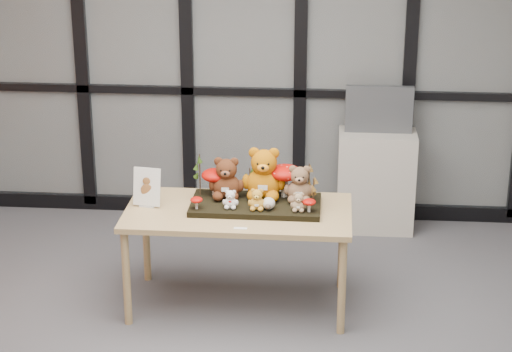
# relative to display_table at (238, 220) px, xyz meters

# --- Properties ---
(room_shell) EXTENTS (5.00, 5.00, 5.00)m
(room_shell) POSITION_rel_display_table_xyz_m (-0.12, -0.88, 1.06)
(room_shell) COLOR beige
(room_shell) RESTS_ON floor
(glass_partition) EXTENTS (4.90, 0.06, 2.78)m
(glass_partition) POSITION_rel_display_table_xyz_m (-0.12, 1.59, 0.80)
(glass_partition) COLOR #2D383F
(glass_partition) RESTS_ON floor
(display_table) EXTENTS (1.47, 0.74, 0.69)m
(display_table) POSITION_rel_display_table_xyz_m (0.00, 0.00, 0.00)
(display_table) COLOR tan
(display_table) RESTS_ON floor
(diorama_tray) EXTENTS (0.85, 0.43, 0.04)m
(diorama_tray) POSITION_rel_display_table_xyz_m (0.11, 0.05, 0.09)
(diorama_tray) COLOR black
(diorama_tray) RESTS_ON display_table
(bear_pooh_yellow) EXTENTS (0.29, 0.26, 0.38)m
(bear_pooh_yellow) POSITION_rel_display_table_xyz_m (0.16, 0.16, 0.29)
(bear_pooh_yellow) COLOR #B76407
(bear_pooh_yellow) RESTS_ON diorama_tray
(bear_brown_medium) EXTENTS (0.23, 0.21, 0.31)m
(bear_brown_medium) POSITION_rel_display_table_xyz_m (-0.09, 0.13, 0.26)
(bear_brown_medium) COLOR #4C2512
(bear_brown_medium) RESTS_ON diorama_tray
(bear_tan_back) EXTENTS (0.20, 0.19, 0.27)m
(bear_tan_back) POSITION_rel_display_table_xyz_m (0.39, 0.11, 0.24)
(bear_tan_back) COLOR brown
(bear_tan_back) RESTS_ON diorama_tray
(bear_small_yellow) EXTENTS (0.12, 0.11, 0.15)m
(bear_small_yellow) POSITION_rel_display_table_xyz_m (0.13, -0.06, 0.18)
(bear_small_yellow) COLOR gold
(bear_small_yellow) RESTS_ON diorama_tray
(bear_white_bow) EXTENTS (0.10, 0.09, 0.13)m
(bear_white_bow) POSITION_rel_display_table_xyz_m (-0.04, -0.05, 0.17)
(bear_white_bow) COLOR white
(bear_white_bow) RESTS_ON diorama_tray
(bear_beige_small) EXTENTS (0.10, 0.09, 0.14)m
(bear_beige_small) POSITION_rel_display_table_xyz_m (0.39, -0.06, 0.17)
(bear_beige_small) COLOR #9F805C
(bear_beige_small) RESTS_ON diorama_tray
(plush_cream_hedgehog) EXTENTS (0.07, 0.06, 0.09)m
(plush_cream_hedgehog) POSITION_rel_display_table_xyz_m (0.20, -0.05, 0.15)
(plush_cream_hedgehog) COLOR beige
(plush_cream_hedgehog) RESTS_ON diorama_tray
(mushroom_back_left) EXTENTS (0.18, 0.18, 0.20)m
(mushroom_back_left) POSITION_rel_display_table_xyz_m (-0.17, 0.17, 0.20)
(mushroom_back_left) COLOR #A70B05
(mushroom_back_left) RESTS_ON diorama_tray
(mushroom_back_right) EXTENTS (0.21, 0.21, 0.24)m
(mushroom_back_right) POSITION_rel_display_table_xyz_m (0.29, 0.18, 0.22)
(mushroom_back_right) COLOR #A70B05
(mushroom_back_right) RESTS_ON diorama_tray
(mushroom_front_left) EXTENTS (0.08, 0.08, 0.09)m
(mushroom_front_left) POSITION_rel_display_table_xyz_m (-0.26, -0.09, 0.15)
(mushroom_front_left) COLOR #A70B05
(mushroom_front_left) RESTS_ON diorama_tray
(mushroom_front_right) EXTENTS (0.08, 0.08, 0.09)m
(mushroom_front_right) POSITION_rel_display_table_xyz_m (0.46, -0.07, 0.15)
(mushroom_front_right) COLOR #A70B05
(mushroom_front_right) RESTS_ON diorama_tray
(sprig_green_far_left) EXTENTS (0.05, 0.05, 0.28)m
(sprig_green_far_left) POSITION_rel_display_table_xyz_m (-0.27, 0.17, 0.25)
(sprig_green_far_left) COLOR #18320B
(sprig_green_far_left) RESTS_ON diorama_tray
(sprig_green_mid_left) EXTENTS (0.05, 0.05, 0.24)m
(sprig_green_mid_left) POSITION_rel_display_table_xyz_m (-0.13, 0.21, 0.22)
(sprig_green_mid_left) COLOR #18320B
(sprig_green_mid_left) RESTS_ON diorama_tray
(sprig_dry_far_right) EXTENTS (0.05, 0.05, 0.25)m
(sprig_dry_far_right) POSITION_rel_display_table_xyz_m (0.45, 0.14, 0.23)
(sprig_dry_far_right) COLOR brown
(sprig_dry_far_right) RESTS_ON diorama_tray
(sprig_dry_mid_right) EXTENTS (0.05, 0.05, 0.19)m
(sprig_dry_mid_right) POSITION_rel_display_table_xyz_m (0.49, 0.03, 0.20)
(sprig_dry_mid_right) COLOR brown
(sprig_dry_mid_right) RESTS_ON diorama_tray
(sprig_green_centre) EXTENTS (0.05, 0.05, 0.18)m
(sprig_green_centre) POSITION_rel_display_table_xyz_m (0.06, 0.22, 0.19)
(sprig_green_centre) COLOR #18320B
(sprig_green_centre) RESTS_ON diorama_tray
(sign_holder) EXTENTS (0.19, 0.08, 0.26)m
(sign_holder) POSITION_rel_display_table_xyz_m (-0.60, 0.02, 0.19)
(sign_holder) COLOR silver
(sign_holder) RESTS_ON display_table
(label_card) EXTENTS (0.08, 0.03, 0.00)m
(label_card) POSITION_rel_display_table_xyz_m (0.04, -0.29, 0.07)
(label_card) COLOR white
(label_card) RESTS_ON display_table
(cabinet) EXTENTS (0.60, 0.35, 0.80)m
(cabinet) POSITION_rel_display_table_xyz_m (0.95, 1.38, -0.22)
(cabinet) COLOR #B3ACA0
(cabinet) RESTS_ON floor
(monitor) EXTENTS (0.52, 0.05, 0.37)m
(monitor) POSITION_rel_display_table_xyz_m (0.95, 1.40, 0.36)
(monitor) COLOR #47494E
(monitor) RESTS_ON cabinet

